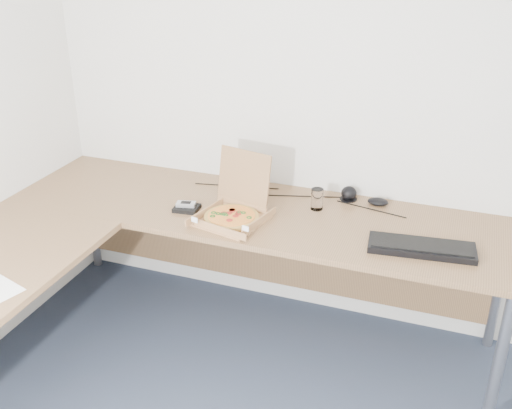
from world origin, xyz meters
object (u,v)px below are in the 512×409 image
at_px(desk, 156,243).
at_px(drinking_glass, 317,199).
at_px(keyboard, 421,248).
at_px(pizza_box, 233,213).
at_px(wallet, 187,208).

distance_m(desk, drinking_glass, 0.82).
bearing_deg(keyboard, pizza_box, 173.92).
relative_size(drinking_glass, wallet, 0.89).
xyz_separation_m(desk, drinking_glass, (0.61, 0.54, 0.08)).
height_order(desk, wallet, wallet).
distance_m(desk, pizza_box, 0.39).
xyz_separation_m(desk, pizza_box, (0.26, 0.29, 0.06)).
relative_size(keyboard, wallet, 3.79).
bearing_deg(wallet, drinking_glass, 15.71).
distance_m(desk, wallet, 0.31).
relative_size(desk, pizza_box, 7.40).
relative_size(desk, keyboard, 5.49).
bearing_deg(pizza_box, wallet, -171.27).
xyz_separation_m(drinking_glass, keyboard, (0.53, -0.25, -0.04)).
distance_m(pizza_box, wallet, 0.26).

